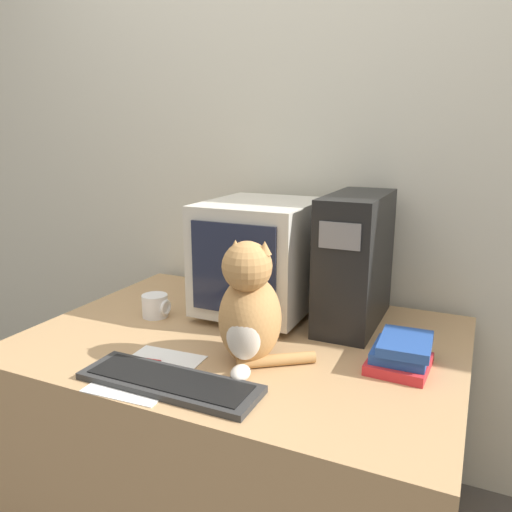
{
  "coord_description": "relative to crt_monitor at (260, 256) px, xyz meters",
  "views": [
    {
      "loc": [
        0.66,
        -0.84,
        1.33
      ],
      "look_at": [
        0.03,
        0.53,
        0.96
      ],
      "focal_mm": 35.0,
      "sensor_mm": 36.0,
      "label": 1
    }
  ],
  "objects": [
    {
      "name": "paper_sheet",
      "position": [
        -0.08,
        -0.56,
        -0.21
      ],
      "size": [
        0.23,
        0.31,
        0.0
      ],
      "color": "white",
      "rests_on": "desk"
    },
    {
      "name": "mug",
      "position": [
        -0.31,
        -0.19,
        -0.17
      ],
      "size": [
        0.1,
        0.09,
        0.08
      ],
      "color": "white",
      "rests_on": "desk"
    },
    {
      "name": "desk",
      "position": [
        0.04,
        -0.22,
        -0.56
      ],
      "size": [
        1.34,
        0.97,
        0.7
      ],
      "color": "tan",
      "rests_on": "ground_plane"
    },
    {
      "name": "keyboard",
      "position": [
        0.01,
        -0.59,
        -0.2
      ],
      "size": [
        0.48,
        0.15,
        0.02
      ],
      "color": "#2D2D2D",
      "rests_on": "desk"
    },
    {
      "name": "pen",
      "position": [
        -0.16,
        -0.5,
        -0.2
      ],
      "size": [
        0.15,
        0.03,
        0.01
      ],
      "color": "maroon",
      "rests_on": "desk"
    },
    {
      "name": "book_stack",
      "position": [
        0.53,
        -0.24,
        -0.17
      ],
      "size": [
        0.17,
        0.2,
        0.09
      ],
      "color": "red",
      "rests_on": "desk"
    },
    {
      "name": "cat",
      "position": [
        0.14,
        -0.38,
        -0.05
      ],
      "size": [
        0.29,
        0.28,
        0.36
      ],
      "rotation": [
        0.0,
        0.0,
        0.22
      ],
      "color": "#B7844C",
      "rests_on": "desk"
    },
    {
      "name": "crt_monitor",
      "position": [
        0.0,
        0.0,
        0.0
      ],
      "size": [
        0.37,
        0.43,
        0.4
      ],
      "color": "beige",
      "rests_on": "desk"
    },
    {
      "name": "computer_tower",
      "position": [
        0.33,
        0.05,
        0.01
      ],
      "size": [
        0.18,
        0.42,
        0.44
      ],
      "color": "black",
      "rests_on": "desk"
    },
    {
      "name": "wall_back",
      "position": [
        0.04,
        0.33,
        0.34
      ],
      "size": [
        7.0,
        0.05,
        2.5
      ],
      "color": "beige",
      "rests_on": "ground_plane"
    }
  ]
}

